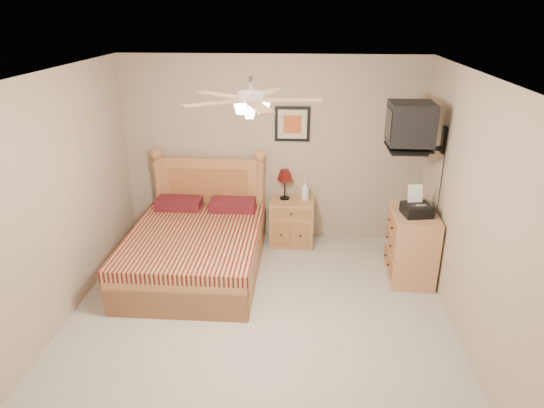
% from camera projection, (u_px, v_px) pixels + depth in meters
% --- Properties ---
extents(floor, '(4.50, 4.50, 0.00)m').
position_uv_depth(floor, '(257.00, 331.00, 4.90)').
color(floor, '#AAA699').
rests_on(floor, ground).
extents(ceiling, '(4.00, 4.50, 0.04)m').
position_uv_depth(ceiling, '(253.00, 78.00, 3.96)').
color(ceiling, white).
rests_on(ceiling, ground).
extents(wall_back, '(4.00, 0.04, 2.50)m').
position_uv_depth(wall_back, '(272.00, 151.00, 6.51)').
color(wall_back, tan).
rests_on(wall_back, ground).
extents(wall_front, '(4.00, 0.04, 2.50)m').
position_uv_depth(wall_front, '(209.00, 404.00, 2.35)').
color(wall_front, tan).
rests_on(wall_front, ground).
extents(wall_left, '(0.04, 4.50, 2.50)m').
position_uv_depth(wall_left, '(44.00, 212.00, 4.56)').
color(wall_left, tan).
rests_on(wall_left, ground).
extents(wall_right, '(0.04, 4.50, 2.50)m').
position_uv_depth(wall_right, '(479.00, 224.00, 4.31)').
color(wall_right, tan).
rests_on(wall_right, ground).
extents(bed, '(1.53, 2.00, 1.29)m').
position_uv_depth(bed, '(193.00, 224.00, 5.75)').
color(bed, '#C17849').
rests_on(bed, ground).
extents(nightstand, '(0.60, 0.46, 0.63)m').
position_uv_depth(nightstand, '(292.00, 222.00, 6.62)').
color(nightstand, '#AE744B').
rests_on(nightstand, ground).
extents(table_lamp, '(0.27, 0.27, 0.41)m').
position_uv_depth(table_lamp, '(285.00, 184.00, 6.48)').
color(table_lamp, '#54110E').
rests_on(table_lamp, nightstand).
extents(lotion_bottle, '(0.13, 0.13, 0.27)m').
position_uv_depth(lotion_bottle, '(305.00, 191.00, 6.46)').
color(lotion_bottle, white).
rests_on(lotion_bottle, nightstand).
extents(framed_picture, '(0.46, 0.04, 0.46)m').
position_uv_depth(framed_picture, '(292.00, 124.00, 6.33)').
color(framed_picture, black).
rests_on(framed_picture, wall_back).
extents(dresser, '(0.51, 0.73, 0.84)m').
position_uv_depth(dresser, '(412.00, 246.00, 5.73)').
color(dresser, tan).
rests_on(dresser, ground).
extents(fax_machine, '(0.36, 0.38, 0.33)m').
position_uv_depth(fax_machine, '(418.00, 202.00, 5.45)').
color(fax_machine, black).
rests_on(fax_machine, dresser).
extents(magazine_lower, '(0.22, 0.28, 0.02)m').
position_uv_depth(magazine_lower, '(407.00, 203.00, 5.83)').
color(magazine_lower, beige).
rests_on(magazine_lower, dresser).
extents(magazine_upper, '(0.33, 0.36, 0.02)m').
position_uv_depth(magazine_upper, '(410.00, 201.00, 5.81)').
color(magazine_upper, gray).
rests_on(magazine_upper, magazine_lower).
extents(wall_tv, '(0.56, 0.46, 0.58)m').
position_uv_depth(wall_tv, '(424.00, 127.00, 5.35)').
color(wall_tv, black).
rests_on(wall_tv, wall_right).
extents(ceiling_fan, '(1.14, 1.14, 0.28)m').
position_uv_depth(ceiling_fan, '(251.00, 100.00, 3.83)').
color(ceiling_fan, white).
rests_on(ceiling_fan, ceiling).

